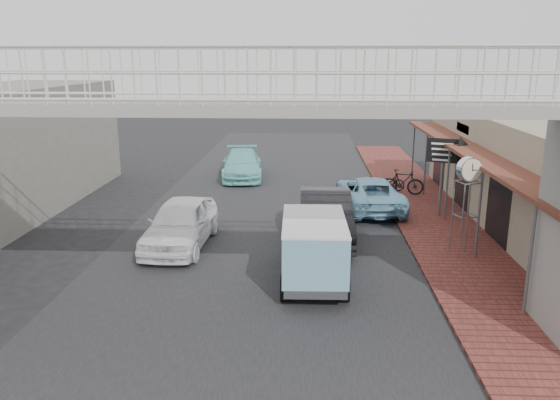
# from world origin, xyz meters

# --- Properties ---
(ground) EXTENTS (120.00, 120.00, 0.00)m
(ground) POSITION_xyz_m (0.00, 0.00, 0.00)
(ground) COLOR black
(ground) RESTS_ON ground
(road_strip) EXTENTS (10.00, 60.00, 0.01)m
(road_strip) POSITION_xyz_m (0.00, 0.00, 0.01)
(road_strip) COLOR black
(road_strip) RESTS_ON ground
(sidewalk) EXTENTS (3.00, 40.00, 0.10)m
(sidewalk) POSITION_xyz_m (6.50, 3.00, 0.05)
(sidewalk) COLOR brown
(sidewalk) RESTS_ON ground
(footbridge) EXTENTS (16.40, 2.40, 6.34)m
(footbridge) POSITION_xyz_m (0.00, -4.00, 3.18)
(footbridge) COLOR gray
(footbridge) RESTS_ON ground
(white_hatchback) EXTENTS (2.05, 4.72, 1.59)m
(white_hatchback) POSITION_xyz_m (-2.61, 1.71, 0.79)
(white_hatchback) COLOR white
(white_hatchback) RESTS_ON ground
(dark_sedan) EXTENTS (1.81, 5.02, 1.65)m
(dark_sedan) POSITION_xyz_m (2.23, 2.72, 0.82)
(dark_sedan) COLOR black
(dark_sedan) RESTS_ON ground
(angkot_curb) EXTENTS (2.67, 5.15, 1.39)m
(angkot_curb) POSITION_xyz_m (4.16, 6.59, 0.69)
(angkot_curb) COLOR #71A9C4
(angkot_curb) RESTS_ON ground
(angkot_far) EXTENTS (2.51, 5.09, 1.42)m
(angkot_far) POSITION_xyz_m (-1.85, 12.57, 0.71)
(angkot_far) COLOR #7BD4D5
(angkot_far) RESTS_ON ground
(angkot_van) EXTENTS (1.85, 3.89, 1.89)m
(angkot_van) POSITION_xyz_m (1.79, -1.10, 1.20)
(angkot_van) COLOR black
(angkot_van) RESTS_ON ground
(motorcycle_near) EXTENTS (1.69, 0.72, 0.86)m
(motorcycle_near) POSITION_xyz_m (5.30, 9.48, 0.53)
(motorcycle_near) COLOR black
(motorcycle_near) RESTS_ON sidewalk
(motorcycle_far) EXTENTS (1.98, 0.89, 1.15)m
(motorcycle_far) POSITION_xyz_m (5.90, 8.91, 0.67)
(motorcycle_far) COLOR black
(motorcycle_far) RESTS_ON sidewalk
(street_clock) EXTENTS (0.81, 0.75, 3.13)m
(street_clock) POSITION_xyz_m (6.50, 1.05, 2.70)
(street_clock) COLOR #59595B
(street_clock) RESTS_ON sidewalk
(arrow_sign) EXTENTS (1.91, 1.28, 3.15)m
(arrow_sign) POSITION_xyz_m (7.51, 5.21, 2.65)
(arrow_sign) COLOR #59595B
(arrow_sign) RESTS_ON sidewalk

